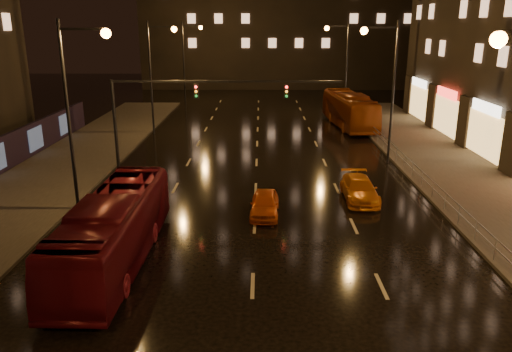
{
  "coord_description": "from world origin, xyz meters",
  "views": [
    {
      "loc": [
        0.3,
        -13.28,
        9.74
      ],
      "look_at": [
        0.07,
        10.4,
        2.5
      ],
      "focal_mm": 35.0,
      "sensor_mm": 36.0,
      "label": 1
    }
  ],
  "objects_px": {
    "bus_red": "(114,229)",
    "bus_curb": "(349,110)",
    "taxi_near": "(265,204)",
    "taxi_far": "(359,189)"
  },
  "relations": [
    {
      "from": "bus_red",
      "to": "taxi_far",
      "type": "xyz_separation_m",
      "value": [
        11.82,
        8.01,
        -0.86
      ]
    },
    {
      "from": "taxi_near",
      "to": "taxi_far",
      "type": "bearing_deg",
      "value": 27.01
    },
    {
      "from": "bus_curb",
      "to": "taxi_near",
      "type": "height_order",
      "value": "bus_curb"
    },
    {
      "from": "bus_red",
      "to": "taxi_near",
      "type": "height_order",
      "value": "bus_red"
    },
    {
      "from": "bus_curb",
      "to": "taxi_far",
      "type": "bearing_deg",
      "value": -103.2
    },
    {
      "from": "bus_curb",
      "to": "taxi_far",
      "type": "xyz_separation_m",
      "value": [
        -3.01,
        -21.62,
        -1.0
      ]
    },
    {
      "from": "taxi_near",
      "to": "taxi_far",
      "type": "xyz_separation_m",
      "value": [
        5.47,
        2.47,
        0.03
      ]
    },
    {
      "from": "taxi_near",
      "to": "taxi_far",
      "type": "height_order",
      "value": "taxi_far"
    },
    {
      "from": "bus_red",
      "to": "bus_curb",
      "type": "relative_size",
      "value": 0.91
    },
    {
      "from": "taxi_far",
      "to": "bus_red",
      "type": "bearing_deg",
      "value": -145.28
    }
  ]
}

